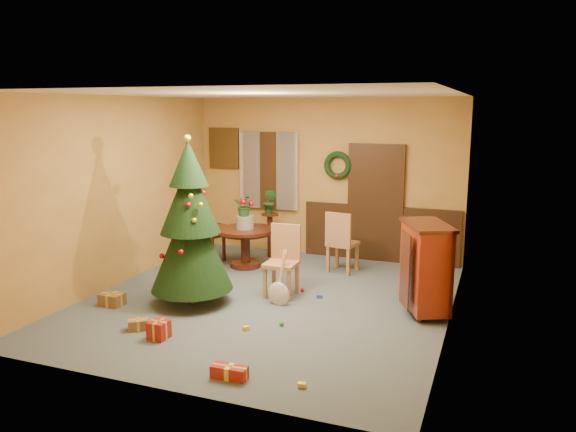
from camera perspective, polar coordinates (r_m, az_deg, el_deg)
The scene contains 21 objects.
room_envelope at distance 10.28m, azimuth 4.83°, elevation 1.94°, with size 5.50×5.50×5.50m.
dining_table at distance 9.70m, azimuth -4.36°, elevation -2.46°, with size 0.99×0.99×0.68m.
urn at distance 9.64m, azimuth -4.39°, elevation -0.65°, with size 0.30×0.30×0.22m, color slate.
centerpiece_plant at distance 9.58m, azimuth -4.41°, elevation 1.07°, with size 0.33×0.29×0.37m, color #1E4C23.
chair_near at distance 8.23m, azimuth -0.51°, elevation -4.27°, with size 0.46×0.46×1.04m.
chair_far at distance 9.36m, azimuth 5.39°, elevation -2.46°, with size 0.51×0.51×1.04m.
guitar at distance 7.86m, azimuth -0.96°, elevation -6.45°, with size 0.31×0.15×0.74m, color beige, non-canonical shape.
plant_stand at distance 10.33m, azimuth -1.84°, elevation -1.43°, with size 0.32×0.32×0.81m.
stand_plant at distance 10.23m, azimuth -1.86°, elevation 1.47°, with size 0.25×0.20×0.45m, color #19471E.
christmas_tree at distance 7.86m, azimuth -9.89°, elevation -0.93°, with size 1.15×1.15×2.37m.
writing_desk at distance 10.27m, azimuth -8.31°, elevation -1.63°, with size 0.84×0.61×0.67m.
sideboard at distance 7.70m, azimuth 13.81°, elevation -4.89°, with size 0.86×1.08×1.23m.
gift_a at distance 8.30m, azimuth -17.44°, elevation -8.09°, with size 0.32×0.24×0.17m.
gift_b at distance 7.01m, azimuth -12.98°, elevation -11.20°, with size 0.23×0.23×0.22m.
gift_c at distance 7.35m, azimuth -14.96°, elevation -10.59°, with size 0.30×0.28×0.13m.
gift_d at distance 5.97m, azimuth -5.97°, elevation -15.50°, with size 0.38×0.16×0.13m.
toy_a at distance 8.24m, azimuth 3.22°, elevation -8.16°, with size 0.08×0.05×0.05m, color #264CA5.
toy_b at distance 7.23m, azimuth -0.66°, elevation -10.89°, with size 0.06×0.06×0.06m, color #25883B.
toy_c at distance 7.12m, azimuth -4.30°, elevation -11.31°, with size 0.08×0.05×0.05m, color gold.
toy_d at distance 8.49m, azimuth 1.47°, elevation -7.52°, with size 0.06×0.06×0.06m, color red.
toy_e at distance 5.79m, azimuth 1.42°, elevation -16.80°, with size 0.08×0.05×0.05m, color yellow.
Camera 1 is at (3.00, -7.06, 2.72)m, focal length 35.00 mm.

